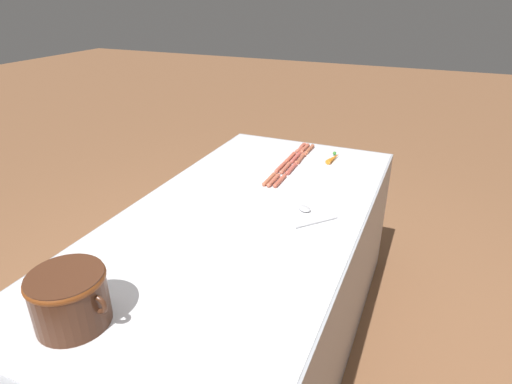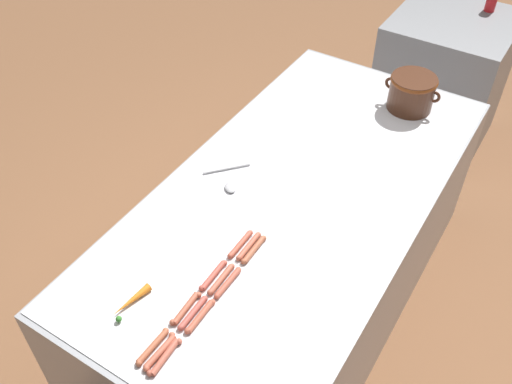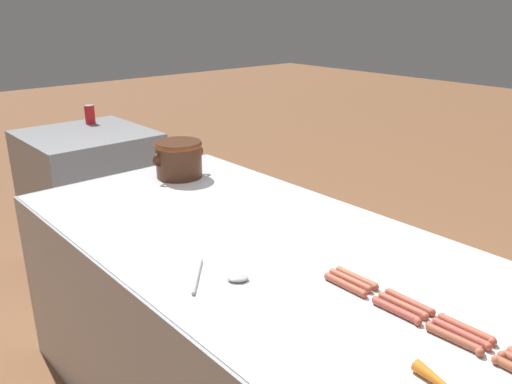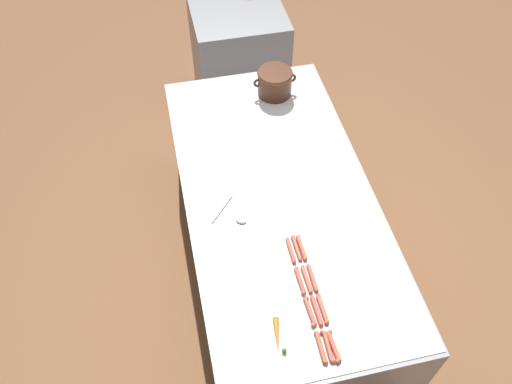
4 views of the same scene
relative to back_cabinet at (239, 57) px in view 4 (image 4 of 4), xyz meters
The scene contains 18 objects.
ground_plane 1.90m from the back_cabinet, 93.72° to the right, with size 20.00×20.00×0.00m, color brown.
griddle_counter 1.84m from the back_cabinet, 93.72° to the right, with size 1.09×2.24×0.85m.
back_cabinet is the anchor object (origin of this frame).
hot_dog_0 2.83m from the back_cabinet, 93.16° to the right, with size 0.03×0.17×0.02m.
hot_dog_1 2.64m from the back_cabinet, 93.35° to the right, with size 0.03×0.17×0.02m.
hot_dog_2 2.47m from the back_cabinet, 93.65° to the right, with size 0.03×0.17×0.02m.
hot_dog_3 2.29m from the back_cabinet, 93.92° to the right, with size 0.02×0.17×0.02m.
hot_dog_4 2.83m from the back_cabinet, 92.52° to the right, with size 0.03×0.17×0.02m.
hot_dog_5 2.64m from the back_cabinet, 92.64° to the right, with size 0.03×0.17×0.02m.
hot_dog_6 2.47m from the back_cabinet, 92.84° to the right, with size 0.03×0.17×0.02m.
hot_dog_7 2.28m from the back_cabinet, 93.12° to the right, with size 0.03×0.17×0.02m.
hot_dog_8 2.83m from the back_cabinet, 91.92° to the right, with size 0.03×0.17×0.02m.
hot_dog_9 2.64m from the back_cabinet, 91.94° to the right, with size 0.03×0.17×0.02m.
hot_dog_10 2.47m from the back_cabinet, 92.08° to the right, with size 0.02×0.17×0.02m.
hot_dog_11 2.28m from the back_cabinet, 92.36° to the right, with size 0.03×0.17×0.02m.
bean_pot 1.09m from the back_cabinet, 86.01° to the right, with size 0.30×0.24×0.18m.
serving_spoon 2.04m from the back_cabinet, 101.68° to the right, with size 0.21×0.23×0.02m.
carrot 2.75m from the back_cabinet, 97.17° to the right, with size 0.06×0.18×0.03m.
Camera 4 is at (-0.54, -1.82, 3.20)m, focal length 36.27 mm.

